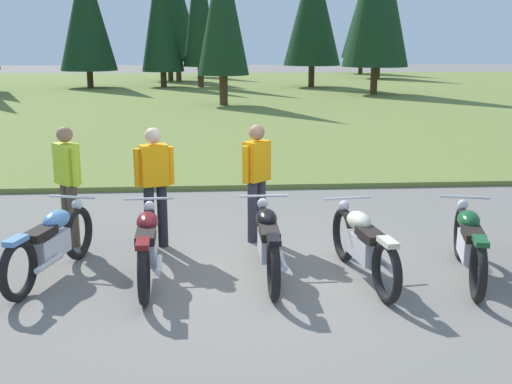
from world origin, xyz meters
TOP-DOWN VIEW (x-y plane):
  - ground_plane at (0.00, 0.00)m, footprint 140.00×140.00m
  - grass_moorland at (0.00, 26.51)m, footprint 80.00×44.00m
  - forest_treeline at (0.29, 33.00)m, footprint 33.83×28.85m
  - motorcycle_sky_blue at (-2.50, 0.09)m, footprint 0.79×2.05m
  - motorcycle_maroon at (-1.34, -0.08)m, footprint 0.62×2.10m
  - motorcycle_black at (0.10, -0.04)m, footprint 0.62×2.10m
  - motorcycle_cream at (1.22, -0.23)m, footprint 0.64×2.10m
  - motorcycle_british_green at (2.50, -0.28)m, footprint 0.76×2.06m
  - rider_in_hivis_vest at (0.06, 1.37)m, footprint 0.42×0.41m
  - rider_checking_bike at (-1.34, 1.17)m, footprint 0.53×0.32m
  - rider_near_row_end at (-2.54, 1.36)m, footprint 0.40×0.44m

SIDE VIEW (x-z plane):
  - ground_plane at x=0.00m, z-range 0.00..0.00m
  - grass_moorland at x=0.00m, z-range 0.00..0.10m
  - motorcycle_sky_blue at x=-2.50m, z-range 0.00..0.88m
  - motorcycle_maroon at x=-1.34m, z-range 0.00..0.88m
  - motorcycle_black at x=0.10m, z-range 0.00..0.88m
  - motorcycle_cream at x=1.22m, z-range 0.00..0.88m
  - motorcycle_british_green at x=2.50m, z-range 0.00..0.88m
  - rider_in_hivis_vest at x=0.06m, z-range 0.11..1.78m
  - rider_checking_bike at x=-1.34m, z-range 0.11..1.78m
  - rider_near_row_end at x=-2.54m, z-range 0.11..1.78m
  - forest_treeline at x=0.29m, z-range 0.07..9.07m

